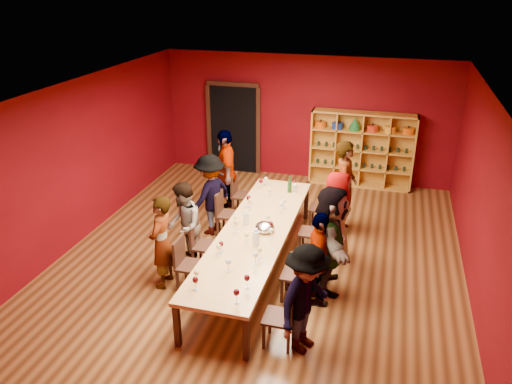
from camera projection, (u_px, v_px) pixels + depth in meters
room_shell at (255, 190)px, 8.08m from camera, size 7.10×9.10×3.04m
tasting_table at (255, 233)px, 8.40m from camera, size 1.10×4.50×0.75m
doorway at (234, 128)px, 12.58m from camera, size 1.40×0.17×2.30m
shelving_unit at (362, 146)px, 11.75m from camera, size 2.40×0.40×1.80m
chair_person_left_1 at (186, 262)px, 7.96m from camera, size 0.42×0.42×0.89m
person_left_1 at (162, 242)px, 7.94m from camera, size 0.45×0.60×1.58m
chair_person_left_2 at (201, 242)px, 8.54m from camera, size 0.42×0.42×0.89m
person_left_2 at (184, 226)px, 8.50m from camera, size 0.65×0.85×1.54m
chair_person_left_3 at (225, 211)px, 9.64m from camera, size 0.42×0.42×0.89m
person_left_3 at (210, 195)px, 9.59m from camera, size 0.78×1.13×1.61m
chair_person_left_4 at (239, 192)px, 10.47m from camera, size 0.42×0.42×0.89m
person_left_4 at (226, 172)px, 10.37m from camera, size 0.87×1.18×1.83m
chair_person_right_0 at (285, 314)px, 6.72m from camera, size 0.42×0.42×0.89m
person_right_0 at (306, 299)px, 6.54m from camera, size 0.77×1.11×1.59m
chair_person_right_1 at (300, 272)px, 7.68m from camera, size 0.42×0.42×0.89m
person_right_1 at (318, 259)px, 7.51m from camera, size 0.52×0.94×1.53m
chair_person_right_2 at (306, 257)px, 8.08m from camera, size 0.42×0.42×0.89m
person_right_2 at (330, 239)px, 7.83m from camera, size 0.73×1.71×1.78m
chair_person_right_3 at (316, 230)px, 8.95m from camera, size 0.42×0.42×0.89m
person_right_3 at (336, 216)px, 8.73m from camera, size 0.62×0.88×1.63m
chair_person_right_4 at (324, 205)px, 9.88m from camera, size 0.42×0.42×0.89m
person_right_4 at (345, 187)px, 9.61m from camera, size 0.55×0.72×1.87m
wine_glass_0 at (295, 182)px, 9.96m from camera, size 0.07×0.07×0.18m
wine_glass_1 at (295, 186)px, 9.77m from camera, size 0.08×0.08×0.21m
wine_glass_2 at (249, 198)px, 9.20m from camera, size 0.09×0.09×0.22m
wine_glass_3 at (247, 235)px, 7.93m from camera, size 0.08×0.08×0.20m
wine_glass_4 at (228, 262)px, 7.17m from camera, size 0.09×0.09×0.22m
wine_glass_5 at (268, 217)px, 8.54m from camera, size 0.07×0.07×0.18m
wine_glass_6 at (271, 231)px, 8.07m from camera, size 0.08×0.08×0.19m
wine_glass_7 at (271, 224)px, 8.28m from camera, size 0.08×0.08×0.20m
wine_glass_8 at (251, 201)px, 9.07m from camera, size 0.09×0.09×0.22m
wine_glass_9 at (221, 244)px, 7.68m from camera, size 0.08×0.08×0.19m
wine_glass_10 at (236, 293)px, 6.48m from camera, size 0.08×0.08×0.21m
wine_glass_11 at (259, 250)px, 7.52m from camera, size 0.07×0.07×0.19m
wine_glass_12 at (247, 278)px, 6.79m from camera, size 0.08×0.08×0.21m
wine_glass_13 at (195, 280)px, 6.75m from camera, size 0.08×0.08×0.21m
wine_glass_14 at (236, 218)px, 8.52m from camera, size 0.07×0.07×0.18m
wine_glass_15 at (236, 223)px, 8.28m from camera, size 0.09×0.09×0.22m
wine_glass_16 at (255, 255)px, 7.36m from camera, size 0.08×0.08×0.21m
wine_glass_17 at (197, 273)px, 6.92m from camera, size 0.08×0.08×0.20m
wine_glass_18 at (284, 202)px, 9.12m from camera, size 0.07×0.07×0.18m
wine_glass_19 at (270, 191)px, 9.58m from camera, size 0.07×0.07×0.18m
wine_glass_20 at (281, 205)px, 8.95m from camera, size 0.09×0.09×0.21m
wine_glass_21 at (261, 181)px, 9.96m from camera, size 0.08×0.08×0.21m
wine_glass_22 at (219, 247)px, 7.59m from camera, size 0.08×0.08×0.19m
wine_glass_23 at (266, 179)px, 10.08m from camera, size 0.08×0.08×0.20m
spittoon_bowl at (265, 227)px, 8.32m from camera, size 0.34×0.34×0.19m
carafe_a at (246, 218)px, 8.55m from camera, size 0.12×0.12×0.26m
carafe_b at (256, 238)px, 7.89m from camera, size 0.14×0.14×0.29m
wine_bottle at (290, 186)px, 9.79m from camera, size 0.09×0.09×0.33m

